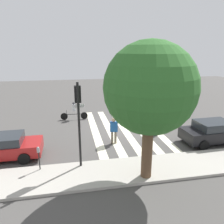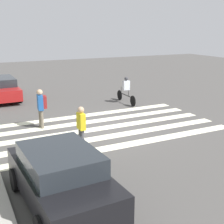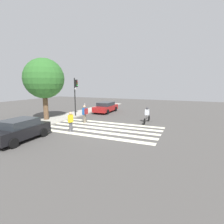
{
  "view_description": "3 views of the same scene",
  "coord_description": "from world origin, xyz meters",
  "px_view_note": "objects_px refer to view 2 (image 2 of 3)",
  "views": [
    {
      "loc": [
        3.99,
        15.79,
        6.03
      ],
      "look_at": [
        0.93,
        -0.01,
        1.39
      ],
      "focal_mm": 35.0,
      "sensor_mm": 36.0,
      "label": 1
    },
    {
      "loc": [
        -12.2,
        5.81,
        4.43
      ],
      "look_at": [
        -0.52,
        -0.0,
        0.86
      ],
      "focal_mm": 50.0,
      "sensor_mm": 36.0,
      "label": 2
    },
    {
      "loc": [
        -13.3,
        -6.68,
        3.88
      ],
      "look_at": [
        1.13,
        -0.41,
        1.33
      ],
      "focal_mm": 28.0,
      "sensor_mm": 36.0,
      "label": 3
    }
  ],
  "objects_px": {
    "pedestrian_adult_yellow_jacket": "(41,105)",
    "car_parked_far_curb": "(61,176)",
    "pedestrian_adult_tall_backpack": "(81,125)",
    "cyclist_near_curb": "(126,89)",
    "car_parked_silver_sedan": "(0,88)"
  },
  "relations": [
    {
      "from": "car_parked_far_curb",
      "to": "car_parked_silver_sedan",
      "type": "height_order",
      "value": "car_parked_far_curb"
    },
    {
      "from": "pedestrian_adult_yellow_jacket",
      "to": "car_parked_silver_sedan",
      "type": "relative_size",
      "value": 0.39
    },
    {
      "from": "pedestrian_adult_tall_backpack",
      "to": "pedestrian_adult_yellow_jacket",
      "type": "bearing_deg",
      "value": 12.07
    },
    {
      "from": "pedestrian_adult_tall_backpack",
      "to": "cyclist_near_curb",
      "type": "bearing_deg",
      "value": -41.34
    },
    {
      "from": "cyclist_near_curb",
      "to": "car_parked_silver_sedan",
      "type": "bearing_deg",
      "value": 58.97
    },
    {
      "from": "car_parked_far_curb",
      "to": "car_parked_silver_sedan",
      "type": "relative_size",
      "value": 0.91
    },
    {
      "from": "car_parked_far_curb",
      "to": "pedestrian_adult_tall_backpack",
      "type": "bearing_deg",
      "value": -31.36
    },
    {
      "from": "pedestrian_adult_tall_backpack",
      "to": "cyclist_near_curb",
      "type": "xyz_separation_m",
      "value": [
        5.65,
        -5.02,
        -0.06
      ]
    },
    {
      "from": "pedestrian_adult_yellow_jacket",
      "to": "cyclist_near_curb",
      "type": "distance_m",
      "value": 6.19
    },
    {
      "from": "pedestrian_adult_tall_backpack",
      "to": "cyclist_near_curb",
      "type": "distance_m",
      "value": 7.56
    },
    {
      "from": "pedestrian_adult_yellow_jacket",
      "to": "car_parked_far_curb",
      "type": "height_order",
      "value": "pedestrian_adult_yellow_jacket"
    },
    {
      "from": "pedestrian_adult_yellow_jacket",
      "to": "cyclist_near_curb",
      "type": "height_order",
      "value": "pedestrian_adult_yellow_jacket"
    },
    {
      "from": "cyclist_near_curb",
      "to": "car_parked_silver_sedan",
      "type": "xyz_separation_m",
      "value": [
        4.31,
        6.6,
        -0.13
      ]
    },
    {
      "from": "car_parked_far_curb",
      "to": "car_parked_silver_sedan",
      "type": "bearing_deg",
      "value": -3.39
    },
    {
      "from": "cyclist_near_curb",
      "to": "car_parked_far_curb",
      "type": "relative_size",
      "value": 0.57
    }
  ]
}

